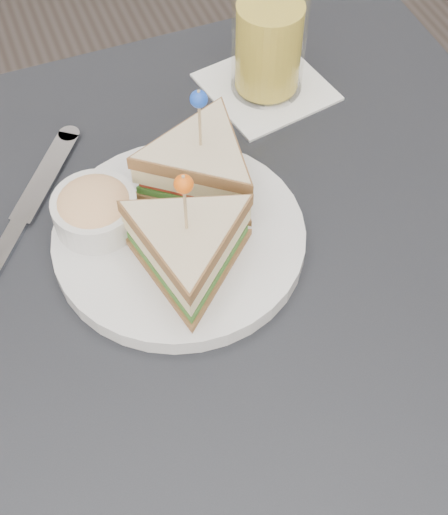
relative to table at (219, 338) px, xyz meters
The scene contains 4 objects.
table is the anchor object (origin of this frame).
plate_meal 0.14m from the table, 94.70° to the left, with size 0.30×0.30×0.15m.
cutlery_knife 0.24m from the table, 132.02° to the left, with size 0.16×0.21×0.01m.
drink_set 0.34m from the table, 58.00° to the left, with size 0.16×0.16×0.17m.
Camera 1 is at (-0.13, -0.34, 1.33)m, focal length 50.00 mm.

